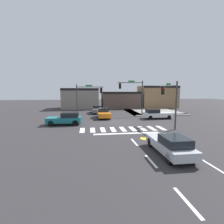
% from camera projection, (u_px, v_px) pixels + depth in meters
% --- Properties ---
extents(ground_plane, '(120.00, 120.00, 0.00)m').
position_uv_depth(ground_plane, '(117.00, 122.00, 24.02)').
color(ground_plane, '#302D30').
extents(crosswalk_near, '(9.64, 2.42, 0.01)m').
position_uv_depth(crosswalk_near, '(123.00, 129.00, 19.59)').
color(crosswalk_near, silver).
rests_on(crosswalk_near, ground_plane).
extents(lane_markings, '(6.80, 20.25, 0.01)m').
position_uv_depth(lane_markings, '(158.00, 152.00, 12.34)').
color(lane_markings, white).
rests_on(lane_markings, ground_plane).
extents(bike_detector_marking, '(1.02, 1.02, 0.01)m').
position_uv_depth(bike_detector_marking, '(146.00, 138.00, 15.77)').
color(bike_detector_marking, yellow).
rests_on(bike_detector_marking, ground_plane).
extents(curb_corner_northeast, '(10.00, 10.60, 0.15)m').
position_uv_depth(curb_corner_northeast, '(151.00, 112.00, 34.39)').
color(curb_corner_northeast, gray).
rests_on(curb_corner_northeast, ground_plane).
extents(storefront_row, '(28.13, 6.93, 5.47)m').
position_uv_depth(storefront_row, '(121.00, 98.00, 43.17)').
color(storefront_row, gray).
rests_on(storefront_row, ground_plane).
extents(traffic_signal_northwest, '(4.55, 0.32, 5.33)m').
position_uv_depth(traffic_signal_northwest, '(88.00, 94.00, 28.70)').
color(traffic_signal_northwest, '#383A3D').
rests_on(traffic_signal_northwest, ground_plane).
extents(traffic_signal_southeast, '(0.32, 4.70, 5.38)m').
position_uv_depth(traffic_signal_southeast, '(169.00, 96.00, 20.46)').
color(traffic_signal_southeast, '#383A3D').
rests_on(traffic_signal_southeast, ground_plane).
extents(traffic_signal_northeast, '(4.38, 0.32, 6.02)m').
position_uv_depth(traffic_signal_northeast, '(133.00, 92.00, 29.38)').
color(traffic_signal_northeast, '#383A3D').
rests_on(traffic_signal_northeast, ground_plane).
extents(car_white, '(4.37, 1.79, 1.50)m').
position_uv_depth(car_white, '(156.00, 114.00, 26.80)').
color(car_white, white).
rests_on(car_white, ground_plane).
extents(car_orange, '(1.86, 4.41, 1.52)m').
position_uv_depth(car_orange, '(103.00, 113.00, 27.52)').
color(car_orange, orange).
rests_on(car_orange, ground_plane).
extents(car_teal, '(4.28, 1.88, 1.57)m').
position_uv_depth(car_teal, '(66.00, 119.00, 22.00)').
color(car_teal, '#196B70').
rests_on(car_teal, ground_plane).
extents(car_gray, '(1.95, 4.66, 1.47)m').
position_uv_depth(car_gray, '(97.00, 109.00, 33.28)').
color(car_gray, slate).
rests_on(car_gray, ground_plane).
extents(car_silver, '(1.71, 4.74, 1.41)m').
position_uv_depth(car_silver, '(170.00, 145.00, 11.70)').
color(car_silver, '#B7BABF').
rests_on(car_silver, ground_plane).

